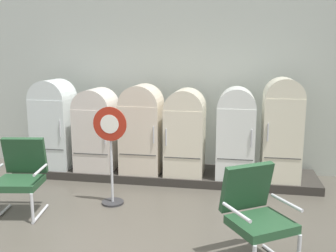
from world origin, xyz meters
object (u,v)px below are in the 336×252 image
object	(u,v)px
refrigerator_0	(54,121)
refrigerator_2	(142,126)
sign_stand	(111,156)
armchair_left	(21,173)
refrigerator_3	(185,129)
refrigerator_4	(236,130)
refrigerator_5	(282,126)
armchair_right	(255,211)
refrigerator_1	(97,127)

from	to	relation	value
refrigerator_0	refrigerator_2	distance (m)	1.60
refrigerator_2	sign_stand	xyz separation A→B (m)	(-0.16, -1.17, -0.21)
refrigerator_0	armchair_left	world-z (taller)	refrigerator_0
refrigerator_3	refrigerator_4	xyz separation A→B (m)	(0.84, 0.00, 0.02)
refrigerator_3	refrigerator_5	size ratio (longest dim) A/B	0.88
refrigerator_5	armchair_left	world-z (taller)	refrigerator_5
refrigerator_0	refrigerator_3	distance (m)	2.34
refrigerator_5	armchair_right	bearing A→B (deg)	-101.83
refrigerator_2	refrigerator_5	xyz separation A→B (m)	(2.29, 0.00, 0.08)
refrigerator_4	refrigerator_5	distance (m)	0.72
refrigerator_4	refrigerator_5	xyz separation A→B (m)	(0.72, -0.03, 0.09)
refrigerator_1	sign_stand	distance (m)	1.37
refrigerator_3	refrigerator_5	xyz separation A→B (m)	(1.55, -0.02, 0.12)
armchair_right	refrigerator_2	bearing A→B (deg)	127.26
refrigerator_1	refrigerator_4	world-z (taller)	refrigerator_4
refrigerator_0	refrigerator_5	size ratio (longest dim) A/B	0.95
refrigerator_5	armchair_right	xyz separation A→B (m)	(-0.50, -2.37, -0.45)
refrigerator_0	refrigerator_2	xyz separation A→B (m)	(1.60, -0.00, -0.04)
refrigerator_3	armchair_left	bearing A→B (deg)	-140.09
armchair_left	refrigerator_5	bearing A→B (deg)	24.94
refrigerator_2	armchair_right	bearing A→B (deg)	-52.74
refrigerator_2	refrigerator_3	size ratio (longest dim) A/B	1.05
armchair_right	sign_stand	bearing A→B (deg)	148.53
refrigerator_1	refrigerator_0	bearing A→B (deg)	-178.60
refrigerator_4	armchair_left	distance (m)	3.33
refrigerator_4	armchair_right	world-z (taller)	refrigerator_4
sign_stand	refrigerator_1	bearing A→B (deg)	118.98
refrigerator_0	refrigerator_4	distance (m)	3.18
refrigerator_3	armchair_left	world-z (taller)	refrigerator_3
refrigerator_2	refrigerator_3	distance (m)	0.74
refrigerator_4	armchair_left	bearing A→B (deg)	-149.38
refrigerator_2	armchair_left	xyz separation A→B (m)	(-1.27, -1.66, -0.37)
refrigerator_1	refrigerator_4	bearing A→B (deg)	0.12
refrigerator_4	sign_stand	distance (m)	2.12
refrigerator_3	sign_stand	bearing A→B (deg)	-126.97
refrigerator_1	refrigerator_5	bearing A→B (deg)	-0.40
refrigerator_0	refrigerator_1	distance (m)	0.79
refrigerator_5	sign_stand	xyz separation A→B (m)	(-2.45, -1.17, -0.30)
refrigerator_0	armchair_right	xyz separation A→B (m)	(3.40, -2.37, -0.41)
refrigerator_0	sign_stand	size ratio (longest dim) A/B	1.10
refrigerator_5	refrigerator_1	bearing A→B (deg)	179.60
refrigerator_0	refrigerator_4	world-z (taller)	refrigerator_0
refrigerator_0	sign_stand	xyz separation A→B (m)	(1.44, -1.17, -0.25)
refrigerator_3	refrigerator_2	bearing A→B (deg)	-177.93
armchair_right	refrigerator_3	bearing A→B (deg)	113.86
sign_stand	armchair_left	bearing A→B (deg)	-156.28
refrigerator_3	refrigerator_4	bearing A→B (deg)	0.13
refrigerator_5	refrigerator_4	bearing A→B (deg)	177.88
armchair_left	armchair_right	bearing A→B (deg)	-12.99
armchair_left	armchair_right	world-z (taller)	same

